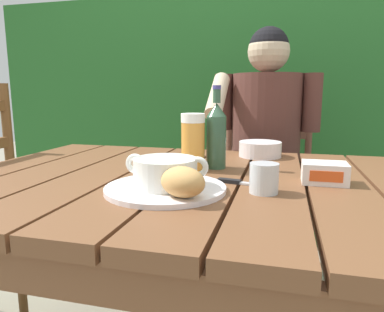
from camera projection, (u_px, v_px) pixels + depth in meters
name	position (u px, v px, depth m)	size (l,w,h in m)	color
dining_table	(211.00, 205.00, 1.00)	(1.50, 0.96, 0.73)	brown
hedge_backdrop	(288.00, 93.00, 2.43)	(3.54, 0.90, 2.23)	#266028
chair_near_diner	(265.00, 188.00, 1.88)	(0.47, 0.45, 0.93)	brown
person_eating	(264.00, 142.00, 1.65)	(0.48, 0.47, 1.26)	#532E27
serving_plate	(166.00, 188.00, 0.85)	(0.29, 0.29, 0.01)	white
soup_bowl	(165.00, 171.00, 0.85)	(0.20, 0.15, 0.08)	white
bread_roll	(183.00, 182.00, 0.76)	(0.13, 0.12, 0.07)	tan
beer_glass	(193.00, 142.00, 1.07)	(0.07, 0.07, 0.17)	gold
beer_bottle	(216.00, 134.00, 1.10)	(0.06, 0.06, 0.26)	#31533A
water_glass_small	(264.00, 178.00, 0.83)	(0.07, 0.07, 0.07)	silver
butter_tub	(324.00, 173.00, 0.92)	(0.11, 0.09, 0.05)	white
table_knife	(239.00, 182.00, 0.92)	(0.15, 0.04, 0.01)	silver
diner_bowl	(260.00, 149.00, 1.31)	(0.15, 0.15, 0.06)	white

